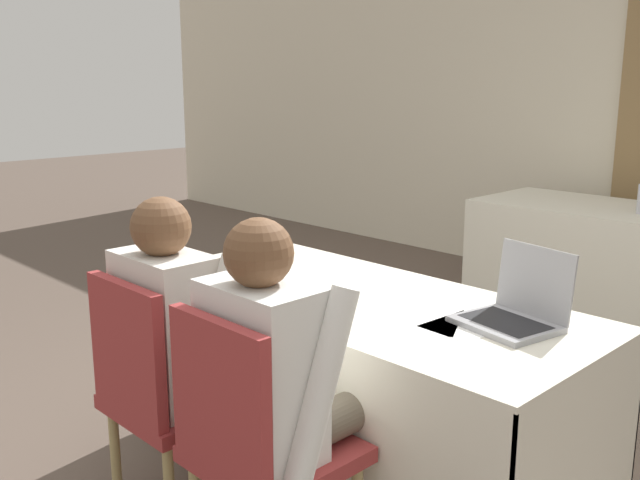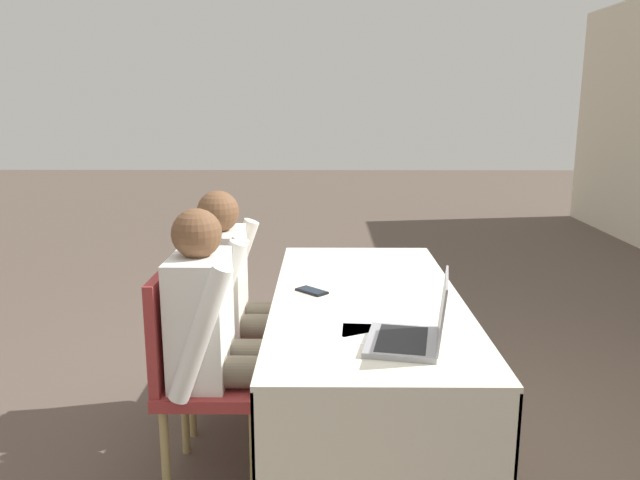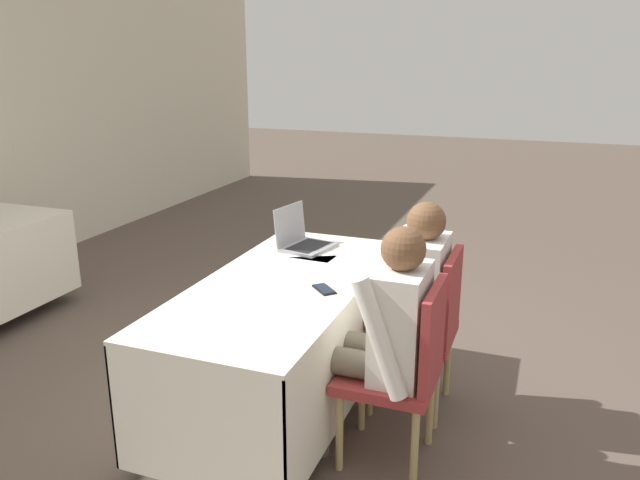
% 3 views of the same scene
% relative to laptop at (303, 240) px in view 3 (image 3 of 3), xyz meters
% --- Properties ---
extents(ground_plane, '(24.00, 24.00, 0.00)m').
position_rel_laptop_xyz_m(ground_plane, '(-0.58, -0.13, -0.78)').
color(ground_plane, brown).
extents(conference_table_near, '(1.83, 0.82, 0.73)m').
position_rel_laptop_xyz_m(conference_table_near, '(-0.58, -0.13, -0.22)').
color(conference_table_near, silver).
rests_on(conference_table_near, ground_plane).
extents(laptop, '(0.35, 0.33, 0.26)m').
position_rel_laptop_xyz_m(laptop, '(0.00, 0.00, 0.00)').
color(laptop, '#99999E').
rests_on(laptop, conference_table_near).
extents(cell_phone, '(0.15, 0.16, 0.01)m').
position_rel_laptop_xyz_m(cell_phone, '(-0.62, -0.37, -0.04)').
color(cell_phone, black).
rests_on(cell_phone, conference_table_near).
extents(paper_beside_laptop, '(0.23, 0.31, 0.00)m').
position_rel_laptop_xyz_m(paper_beside_laptop, '(-0.11, -0.10, -0.05)').
color(paper_beside_laptop, white).
rests_on(paper_beside_laptop, conference_table_near).
extents(paper_centre_table, '(0.24, 0.32, 0.00)m').
position_rel_laptop_xyz_m(paper_centre_table, '(-0.97, -0.22, -0.05)').
color(paper_centre_table, white).
rests_on(paper_centre_table, conference_table_near).
extents(paper_left_edge, '(0.32, 0.36, 0.00)m').
position_rel_laptop_xyz_m(paper_left_edge, '(-0.23, -0.16, -0.05)').
color(paper_left_edge, white).
rests_on(paper_left_edge, conference_table_near).
extents(chair_near_left, '(0.44, 0.44, 0.90)m').
position_rel_laptop_xyz_m(chair_near_left, '(-0.83, -0.84, -0.28)').
color(chair_near_left, tan).
rests_on(chair_near_left, ground_plane).
extents(chair_near_right, '(0.44, 0.44, 0.90)m').
position_rel_laptop_xyz_m(chair_near_right, '(-0.33, -0.84, -0.28)').
color(chair_near_right, tan).
rests_on(chair_near_right, ground_plane).
extents(person_checkered_shirt, '(0.50, 0.52, 1.16)m').
position_rel_laptop_xyz_m(person_checkered_shirt, '(-0.83, -0.74, -0.12)').
color(person_checkered_shirt, '#665B4C').
rests_on(person_checkered_shirt, ground_plane).
extents(person_white_shirt, '(0.50, 0.52, 1.16)m').
position_rel_laptop_xyz_m(person_white_shirt, '(-0.33, -0.74, -0.12)').
color(person_white_shirt, '#665B4C').
rests_on(person_white_shirt, ground_plane).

